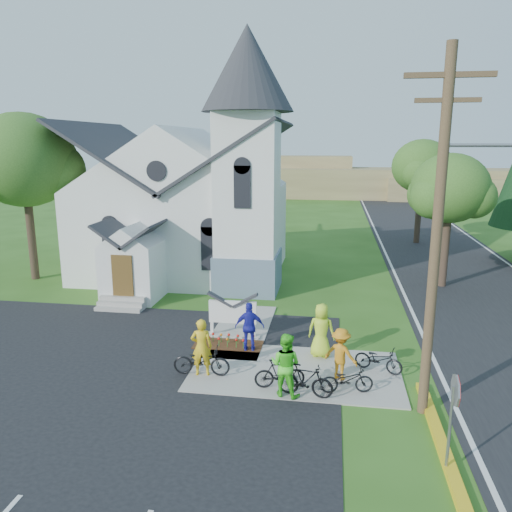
% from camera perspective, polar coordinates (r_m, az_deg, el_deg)
% --- Properties ---
extents(ground, '(120.00, 120.00, 0.00)m').
position_cam_1_polar(ground, '(17.07, -0.76, -13.47)').
color(ground, '#2E5718').
rests_on(ground, ground).
extents(parking_lot, '(20.00, 16.00, 0.02)m').
position_cam_1_polar(parking_lot, '(17.88, -25.35, -13.48)').
color(parking_lot, black).
rests_on(parking_lot, ground).
extents(road, '(8.00, 90.00, 0.02)m').
position_cam_1_polar(road, '(31.89, 22.03, -1.78)').
color(road, black).
rests_on(road, ground).
extents(sidewalk, '(7.00, 4.00, 0.05)m').
position_cam_1_polar(sidewalk, '(17.34, 4.54, -12.96)').
color(sidewalk, '#A19C92').
rests_on(sidewalk, ground).
extents(church, '(12.35, 12.00, 13.00)m').
position_cam_1_polar(church, '(28.80, -7.50, 8.16)').
color(church, white).
rests_on(church, ground).
extents(church_sign, '(2.20, 0.40, 1.70)m').
position_cam_1_polar(church_sign, '(19.77, -2.67, -6.46)').
color(church_sign, '#A19C92').
rests_on(church_sign, ground).
extents(flower_bed, '(2.60, 1.10, 0.07)m').
position_cam_1_polar(flower_bed, '(19.31, -3.18, -10.11)').
color(flower_bed, '#3D2310').
rests_on(flower_bed, ground).
extents(utility_pole, '(3.45, 0.28, 10.00)m').
position_cam_1_polar(utility_pole, '(14.03, 20.26, 3.17)').
color(utility_pole, '#493324').
rests_on(utility_pole, ground).
extents(stop_sign, '(0.11, 0.76, 2.48)m').
position_cam_1_polar(stop_sign, '(12.65, 21.67, -15.36)').
color(stop_sign, gray).
rests_on(stop_sign, ground).
extents(tree_lot_corner, '(5.60, 5.60, 9.15)m').
position_cam_1_polar(tree_lot_corner, '(30.06, -25.02, 9.87)').
color(tree_lot_corner, '#32241B').
rests_on(tree_lot_corner, ground).
extents(tree_road_near, '(4.00, 4.00, 7.05)m').
position_cam_1_polar(tree_road_near, '(27.82, 21.28, 7.15)').
color(tree_road_near, '#32241B').
rests_on(tree_road_near, ground).
extents(tree_road_mid, '(4.40, 4.40, 7.80)m').
position_cam_1_polar(tree_road_mid, '(39.64, 18.42, 9.67)').
color(tree_road_mid, '#32241B').
rests_on(tree_road_mid, ground).
extents(distant_hills, '(61.00, 10.00, 5.60)m').
position_cam_1_polar(distant_hills, '(71.61, 9.52, 8.42)').
color(distant_hills, olive).
rests_on(distant_hills, ground).
extents(cyclist_0, '(0.78, 0.58, 1.94)m').
position_cam_1_polar(cyclist_0, '(16.70, -6.24, -10.31)').
color(cyclist_0, gold).
rests_on(cyclist_0, sidewalk).
extents(bike_0, '(1.92, 0.74, 0.99)m').
position_cam_1_polar(bike_0, '(16.87, -6.25, -11.82)').
color(bike_0, black).
rests_on(bike_0, sidewalk).
extents(cyclist_1, '(1.13, 0.99, 1.97)m').
position_cam_1_polar(cyclist_1, '(15.39, 3.39, -12.29)').
color(cyclist_1, '#49DC29').
rests_on(cyclist_1, sidewalk).
extents(bike_1, '(1.65, 0.78, 0.95)m').
position_cam_1_polar(bike_1, '(16.01, 2.72, -13.26)').
color(bike_1, black).
rests_on(bike_1, sidewalk).
extents(cyclist_2, '(1.13, 0.57, 1.85)m').
position_cam_1_polar(cyclist_2, '(18.43, -0.73, -8.10)').
color(cyclist_2, '#2021A2').
rests_on(cyclist_2, sidewalk).
extents(bike_2, '(1.71, 0.88, 0.86)m').
position_cam_1_polar(bike_2, '(15.96, 10.33, -13.73)').
color(bike_2, black).
rests_on(bike_2, sidewalk).
extents(cyclist_3, '(1.28, 1.04, 1.72)m').
position_cam_1_polar(cyclist_3, '(16.59, 9.67, -10.99)').
color(cyclist_3, orange).
rests_on(cyclist_3, sidewalk).
extents(bike_3, '(1.77, 0.72, 1.03)m').
position_cam_1_polar(bike_3, '(15.56, 5.64, -13.96)').
color(bike_3, black).
rests_on(bike_3, sidewalk).
extents(cyclist_4, '(1.05, 0.78, 1.97)m').
position_cam_1_polar(cyclist_4, '(18.08, 7.47, -8.42)').
color(cyclist_4, '#B9DF29').
rests_on(cyclist_4, sidewalk).
extents(bike_4, '(1.72, 1.13, 0.86)m').
position_cam_1_polar(bike_4, '(17.53, 13.83, -11.39)').
color(bike_4, black).
rests_on(bike_4, sidewalk).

